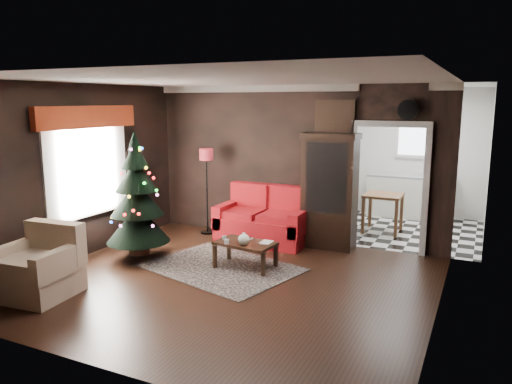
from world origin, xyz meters
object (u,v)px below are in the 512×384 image
at_px(armchair, 37,262).
at_px(kitchen_table, 383,213).
at_px(curio_cabinet, 329,194).
at_px(christmas_tree, 137,195).
at_px(coffee_table, 245,255).
at_px(loveseat, 263,215).
at_px(teapot, 244,239).
at_px(floor_lamp, 207,191).
at_px(wall_clock, 408,110).

bearing_deg(armchair, kitchen_table, 51.30).
height_order(curio_cabinet, armchair, curio_cabinet).
bearing_deg(christmas_tree, coffee_table, 11.27).
bearing_deg(loveseat, christmas_tree, -129.21).
relative_size(christmas_tree, armchair, 2.06).
bearing_deg(armchair, loveseat, 60.06).
bearing_deg(teapot, floor_lamp, 134.78).
bearing_deg(armchair, floor_lamp, 78.16).
height_order(christmas_tree, wall_clock, wall_clock).
bearing_deg(kitchen_table, curio_cabinet, -114.44).
relative_size(christmas_tree, teapot, 9.64).
bearing_deg(floor_lamp, wall_clock, 5.48).
xyz_separation_m(curio_cabinet, teapot, (-0.76, -1.77, -0.45)).
distance_m(armchair, coffee_table, 2.91).
relative_size(loveseat, teapot, 8.54).
bearing_deg(floor_lamp, armchair, -96.62).
height_order(teapot, kitchen_table, kitchen_table).
height_order(armchair, kitchen_table, armchair).
xyz_separation_m(floor_lamp, christmas_tree, (-0.21, -1.79, 0.22)).
distance_m(floor_lamp, wall_clock, 3.89).
xyz_separation_m(loveseat, teapot, (0.39, -1.55, 0.00)).
relative_size(floor_lamp, armchair, 1.75).
xyz_separation_m(curio_cabinet, floor_lamp, (-2.36, -0.16, -0.12)).
distance_m(christmas_tree, wall_clock, 4.53).
height_order(christmas_tree, coffee_table, christmas_tree).
relative_size(christmas_tree, wall_clock, 5.99).
xyz_separation_m(loveseat, coffee_table, (0.33, -1.39, -0.29)).
height_order(curio_cabinet, coffee_table, curio_cabinet).
height_order(floor_lamp, christmas_tree, christmas_tree).
bearing_deg(armchair, coffee_table, 42.34).
xyz_separation_m(floor_lamp, teapot, (1.59, -1.61, -0.33)).
bearing_deg(wall_clock, floor_lamp, -174.52).
xyz_separation_m(coffee_table, teapot, (0.06, -0.16, 0.29)).
xyz_separation_m(curio_cabinet, christmas_tree, (-2.56, -1.95, 0.10)).
height_order(floor_lamp, armchair, floor_lamp).
xyz_separation_m(christmas_tree, armchair, (-0.21, -1.79, -0.59)).
distance_m(armchair, kitchen_table, 6.20).
bearing_deg(wall_clock, armchair, -135.36).
bearing_deg(loveseat, curio_cabinet, 10.83).
relative_size(floor_lamp, coffee_table, 1.84).
distance_m(coffee_table, kitchen_table, 3.38).
bearing_deg(christmas_tree, loveseat, 50.79).
relative_size(loveseat, christmas_tree, 0.89).
distance_m(curio_cabinet, christmas_tree, 3.23).
bearing_deg(loveseat, coffee_table, -76.52).
distance_m(floor_lamp, armchair, 3.63).
bearing_deg(teapot, christmas_tree, -174.12).
relative_size(curio_cabinet, coffee_table, 2.15).
xyz_separation_m(christmas_tree, teapot, (1.80, 0.19, -0.55)).
height_order(curio_cabinet, teapot, curio_cabinet).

